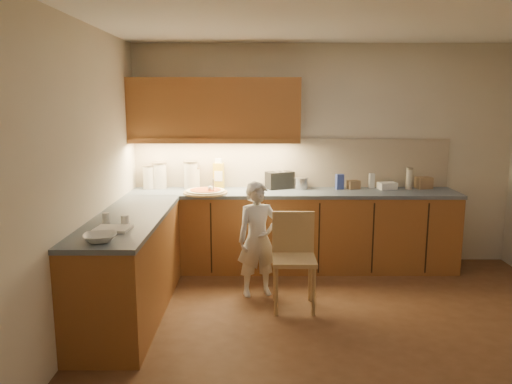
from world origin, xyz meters
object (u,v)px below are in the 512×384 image
(pizza_on_board, at_px, (206,192))
(wooden_chair, at_px, (294,253))
(child, at_px, (258,239))
(oil_jug, at_px, (219,175))
(toaster, at_px, (280,180))

(pizza_on_board, distance_m, wooden_chair, 1.38)
(child, bearing_deg, pizza_on_board, 115.00)
(pizza_on_board, relative_size, child, 0.43)
(wooden_chair, distance_m, oil_jug, 1.62)
(child, bearing_deg, toaster, 59.24)
(pizza_on_board, distance_m, toaster, 0.91)
(toaster, bearing_deg, oil_jug, 155.23)
(pizza_on_board, bearing_deg, toaster, 21.58)
(toaster, bearing_deg, wooden_chair, -109.46)
(child, relative_size, wooden_chair, 1.29)
(wooden_chair, bearing_deg, pizza_on_board, 135.17)
(pizza_on_board, distance_m, child, 0.96)
(oil_jug, relative_size, toaster, 0.99)
(pizza_on_board, bearing_deg, wooden_chair, -45.31)
(wooden_chair, bearing_deg, toaster, 94.04)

